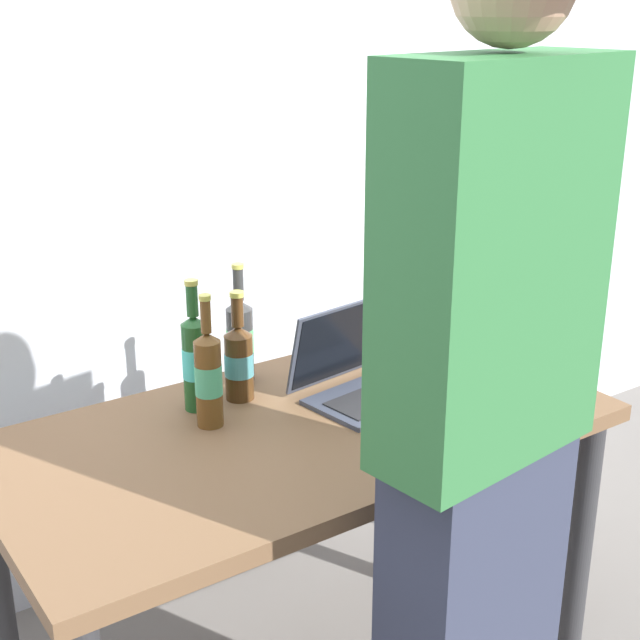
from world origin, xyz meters
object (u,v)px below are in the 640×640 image
object	(u,v)px
beer_bottle_brown	(240,338)
beer_bottle_amber	(208,377)
beer_bottle_green	(239,360)
laptop	(358,375)
beer_bottle_dark	(195,359)
person_figure	(483,427)

from	to	relation	value
beer_bottle_brown	beer_bottle_amber	xyz separation A→B (m)	(-0.19, -0.19, 0.00)
beer_bottle_green	beer_bottle_amber	size ratio (longest dim) A/B	0.87
laptop	beer_bottle_brown	world-z (taller)	beer_bottle_brown
beer_bottle_brown	beer_bottle_dark	xyz separation A→B (m)	(-0.18, -0.09, 0.01)
beer_bottle_dark	beer_bottle_green	bearing A→B (deg)	-3.49
beer_bottle_brown	beer_bottle_green	bearing A→B (deg)	-121.16
beer_bottle_green	beer_bottle_amber	xyz separation A→B (m)	(-0.13, -0.09, 0.02)
beer_bottle_dark	beer_bottle_amber	distance (m)	0.10
beer_bottle_brown	beer_bottle_dark	world-z (taller)	beer_bottle_dark
laptop	beer_bottle_green	xyz separation A→B (m)	(-0.26, 0.15, 0.05)
beer_bottle_green	beer_bottle_brown	xyz separation A→B (m)	(0.06, 0.10, 0.01)
beer_bottle_brown	person_figure	bearing A→B (deg)	-88.61
laptop	beer_bottle_amber	bearing A→B (deg)	171.58
beer_bottle_brown	beer_bottle_dark	bearing A→B (deg)	-152.58
laptop	beer_bottle_green	bearing A→B (deg)	150.17
beer_bottle_brown	beer_bottle_amber	world-z (taller)	beer_bottle_amber
beer_bottle_green	laptop	bearing A→B (deg)	-29.83
laptop	beer_bottle_green	distance (m)	0.30
laptop	beer_bottle_amber	xyz separation A→B (m)	(-0.39, 0.06, 0.07)
beer_bottle_amber	laptop	bearing A→B (deg)	-8.42
beer_bottle_amber	beer_bottle_green	bearing A→B (deg)	34.63
beer_bottle_amber	beer_bottle_brown	bearing A→B (deg)	44.71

